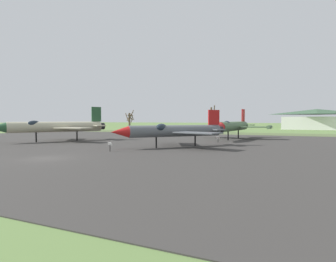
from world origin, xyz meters
TOP-DOWN VIEW (x-y plane):
  - ground_plane at (0.00, 0.00)m, footprint 600.00×600.00m
  - asphalt_apron at (0.00, 17.98)m, footprint 97.57×59.95m
  - grass_verge_strip at (0.00, 53.96)m, footprint 157.57×12.00m
  - jet_fighter_front_left at (-15.05, 15.27)m, footprint 11.89×16.47m
  - jet_fighter_front_right at (6.36, 14.45)m, footprint 12.50×13.22m
  - info_placard_front_right at (1.87, 7.01)m, footprint 0.58×0.25m
  - jet_fighter_rear_center at (10.51, 31.99)m, footprint 12.54×18.04m
  - info_placard_rear_center at (9.79, 24.21)m, footprint 0.48×0.21m
  - bare_tree_far_left at (-27.65, 58.46)m, footprint 2.32×2.38m
  - bare_tree_left_of_center at (-26.43, 56.38)m, footprint 2.64×2.62m
  - bare_tree_center at (-1.22, 60.69)m, footprint 2.60×3.10m
  - visitor_building at (28.10, 97.40)m, footprint 24.78×15.30m

SIDE VIEW (x-z plane):
  - ground_plane at x=0.00m, z-range 0.00..0.00m
  - asphalt_apron at x=0.00m, z-range 0.00..0.05m
  - grass_verge_strip at x=0.00m, z-range 0.00..0.06m
  - info_placard_rear_center at x=9.79m, z-range 0.10..1.07m
  - info_placard_front_right at x=1.87m, z-range 0.13..1.20m
  - jet_fighter_front_right at x=6.36m, z-range -0.29..4.66m
  - jet_fighter_rear_center at x=10.51m, z-range -0.42..5.29m
  - jet_fighter_front_left at x=-15.05m, z-range -0.46..5.40m
  - bare_tree_far_left at x=-27.65m, z-range 0.26..5.88m
  - bare_tree_left_of_center at x=-26.43m, z-range 0.03..6.62m
  - visitor_building at x=28.10m, z-range -0.11..7.37m
  - bare_tree_center at x=-1.22m, z-range 0.17..7.94m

